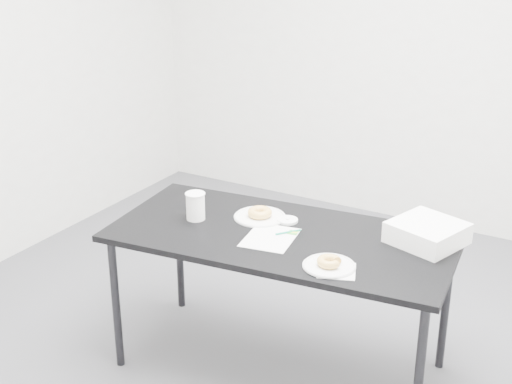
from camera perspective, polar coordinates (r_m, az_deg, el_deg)
The scene contains 14 objects.
floor at distance 3.89m, azimuth 0.82°, elevation -12.19°, with size 4.00×4.00×0.00m, color #4E4E53.
wall_back at distance 5.14m, azimuth 12.02°, elevation 12.05°, with size 4.00×0.02×2.70m, color white.
table at distance 3.40m, azimuth 2.04°, elevation -4.23°, with size 1.69×0.93×0.74m.
scorecard at distance 3.34m, azimuth 1.14°, elevation -3.66°, with size 0.22×0.28×0.00m, color white.
logo_patch at distance 3.39m, azimuth 2.98°, elevation -3.26°, with size 0.05×0.05×0.00m, color green.
pen at distance 3.38m, azimuth 2.60°, elevation -3.22°, with size 0.01×0.01×0.13m, color #0B8263.
napkin at distance 3.06m, azimuth 6.46°, elevation -6.26°, with size 0.16×0.16×0.00m, color white.
plate_near at distance 3.09m, azimuth 5.87°, elevation -5.90°, with size 0.23×0.23×0.01m, color white.
donut_near at distance 3.08m, azimuth 5.88°, elevation -5.55°, with size 0.11×0.11×0.04m, color gold.
plate_far at distance 3.55m, azimuth 0.31°, elevation -2.00°, with size 0.26×0.26×0.01m, color white.
donut_far at distance 3.54m, azimuth 0.31°, elevation -1.65°, with size 0.12×0.12×0.04m, color gold.
coffee_cup at distance 3.52m, azimuth -4.86°, elevation -1.13°, with size 0.09×0.09×0.14m, color white.
cup_lid at distance 3.51m, azimuth 2.55°, elevation -2.28°, with size 0.10×0.10×0.01m, color white.
bakery_box at distance 3.36m, azimuth 13.54°, elevation -3.19°, with size 0.29×0.29×0.10m, color white.
Camera 1 is at (1.56, -2.83, 2.17)m, focal length 50.00 mm.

